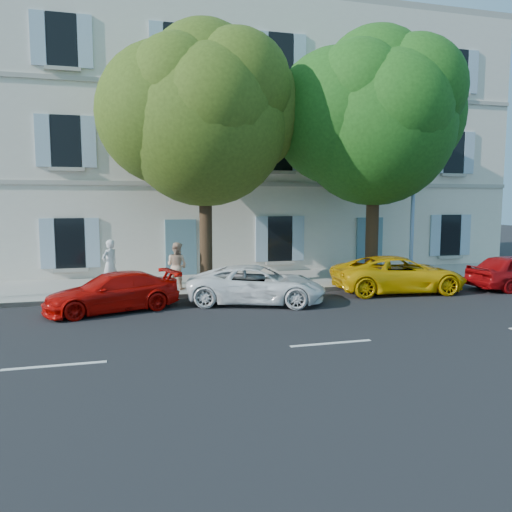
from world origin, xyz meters
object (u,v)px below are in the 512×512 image
object	(u,v)px
car_yellow_supercar	(399,274)
street_lamp	(416,170)
tree_right	(375,126)
pedestrian_b	(177,266)
car_red_coupe	(112,292)
tree_left	(205,124)
car_white_coupe	(257,285)
pedestrian_a	(110,264)

from	to	relation	value
car_yellow_supercar	street_lamp	xyz separation A→B (m)	(1.45, 1.37, 3.82)
tree_right	pedestrian_b	world-z (taller)	tree_right
car_red_coupe	car_yellow_supercar	bearing A→B (deg)	76.20
tree_right	tree_left	bearing A→B (deg)	176.67
car_white_coupe	pedestrian_a	size ratio (longest dim) A/B	2.49
tree_left	tree_right	bearing A→B (deg)	-3.33
car_yellow_supercar	tree_left	xyz separation A→B (m)	(-6.65, 2.07, 5.34)
car_red_coupe	tree_left	size ratio (longest dim) A/B	0.44
tree_left	car_red_coupe	bearing A→B (deg)	-142.06
pedestrian_b	tree_left	bearing A→B (deg)	-131.49
street_lamp	pedestrian_b	size ratio (longest dim) A/B	4.57
street_lamp	pedestrian_b	xyz separation A→B (m)	(-9.17, 0.58, -3.50)
pedestrian_b	car_white_coupe	bearing A→B (deg)	175.38
tree_left	street_lamp	bearing A→B (deg)	-4.89
tree_right	pedestrian_a	xyz separation A→B (m)	(-9.83, 0.97, -5.06)
car_yellow_supercar	tree_left	bearing A→B (deg)	78.80
car_red_coupe	car_yellow_supercar	size ratio (longest dim) A/B	0.84
car_red_coupe	car_white_coupe	bearing A→B (deg)	72.92
car_yellow_supercar	pedestrian_a	world-z (taller)	pedestrian_a
car_red_coupe	pedestrian_a	distance (m)	3.18
car_red_coupe	pedestrian_b	xyz separation A→B (m)	(2.19, 2.44, 0.41)
tree_left	pedestrian_a	size ratio (longest dim) A/B	5.15
car_yellow_supercar	pedestrian_b	distance (m)	7.97
car_yellow_supercar	tree_right	bearing A→B (deg)	12.74
car_white_coupe	tree_right	bearing A→B (deg)	-47.45
car_red_coupe	tree_left	bearing A→B (deg)	111.34
street_lamp	pedestrian_a	world-z (taller)	street_lamp
car_yellow_supercar	car_white_coupe	bearing A→B (deg)	101.54
car_red_coupe	pedestrian_a	world-z (taller)	pedestrian_a
car_red_coupe	tree_right	size ratio (longest dim) A/B	0.43
car_red_coupe	car_white_coupe	distance (m)	4.48
car_red_coupe	tree_right	xyz separation A→B (m)	(9.72, 2.17, 5.51)
car_white_coupe	pedestrian_a	xyz separation A→B (m)	(-4.59, 3.18, 0.42)
car_red_coupe	tree_right	bearing A→B (deg)	86.01
tree_left	pedestrian_b	distance (m)	5.13
car_red_coupe	tree_right	world-z (taller)	tree_right
pedestrian_a	pedestrian_b	size ratio (longest dim) A/B	1.05
car_red_coupe	tree_left	distance (m)	6.82
car_white_coupe	pedestrian_b	distance (m)	3.39
street_lamp	pedestrian_a	size ratio (longest dim) A/B	4.34
tree_left	pedestrian_a	distance (m)	6.03
pedestrian_a	pedestrian_b	xyz separation A→B (m)	(2.30, -0.71, -0.05)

